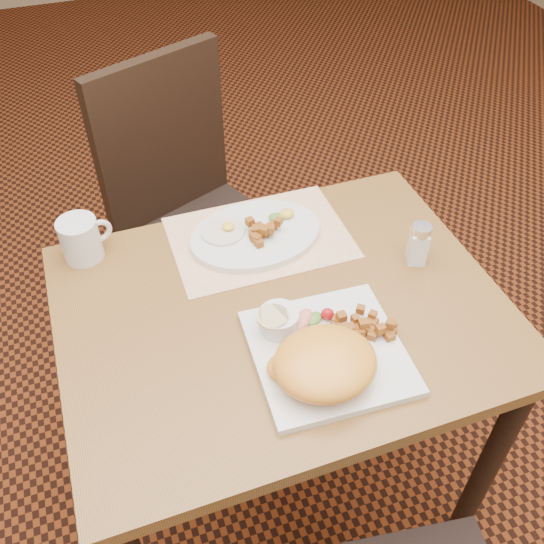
{
  "coord_description": "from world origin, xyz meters",
  "views": [
    {
      "loc": [
        -0.3,
        -0.78,
        1.66
      ],
      "look_at": [
        -0.01,
        0.04,
        0.82
      ],
      "focal_mm": 40.0,
      "sensor_mm": 36.0,
      "label": 1
    }
  ],
  "objects_px": {
    "plate_square": "(328,352)",
    "coffee_mug": "(81,239)",
    "table": "(282,341)",
    "chair_far": "(191,207)",
    "salt_shaker": "(419,243)",
    "plate_oval": "(256,235)"
  },
  "relations": [
    {
      "from": "plate_square",
      "to": "coffee_mug",
      "type": "bearing_deg",
      "value": 132.14
    },
    {
      "from": "table",
      "to": "plate_square",
      "type": "distance_m",
      "value": 0.19
    },
    {
      "from": "chair_far",
      "to": "salt_shaker",
      "type": "xyz_separation_m",
      "value": [
        0.37,
        -0.62,
        0.26
      ]
    },
    {
      "from": "chair_far",
      "to": "coffee_mug",
      "type": "xyz_separation_m",
      "value": [
        -0.31,
        -0.36,
        0.26
      ]
    },
    {
      "from": "plate_square",
      "to": "salt_shaker",
      "type": "relative_size",
      "value": 2.8
    },
    {
      "from": "salt_shaker",
      "to": "chair_far",
      "type": "bearing_deg",
      "value": 120.83
    },
    {
      "from": "plate_square",
      "to": "coffee_mug",
      "type": "distance_m",
      "value": 0.59
    },
    {
      "from": "table",
      "to": "salt_shaker",
      "type": "height_order",
      "value": "salt_shaker"
    },
    {
      "from": "plate_oval",
      "to": "plate_square",
      "type": "bearing_deg",
      "value": -86.63
    },
    {
      "from": "table",
      "to": "salt_shaker",
      "type": "xyz_separation_m",
      "value": [
        0.32,
        0.03,
        0.16
      ]
    },
    {
      "from": "table",
      "to": "plate_oval",
      "type": "distance_m",
      "value": 0.25
    },
    {
      "from": "plate_oval",
      "to": "coffee_mug",
      "type": "height_order",
      "value": "coffee_mug"
    },
    {
      "from": "table",
      "to": "plate_oval",
      "type": "xyz_separation_m",
      "value": [
        0.02,
        0.22,
        0.12
      ]
    },
    {
      "from": "plate_oval",
      "to": "chair_far",
      "type": "bearing_deg",
      "value": 98.4
    },
    {
      "from": "table",
      "to": "coffee_mug",
      "type": "height_order",
      "value": "coffee_mug"
    },
    {
      "from": "table",
      "to": "coffee_mug",
      "type": "xyz_separation_m",
      "value": [
        -0.36,
        0.29,
        0.16
      ]
    },
    {
      "from": "table",
      "to": "plate_square",
      "type": "xyz_separation_m",
      "value": [
        0.04,
        -0.15,
        0.12
      ]
    },
    {
      "from": "table",
      "to": "chair_far",
      "type": "height_order",
      "value": "chair_far"
    },
    {
      "from": "chair_far",
      "to": "plate_oval",
      "type": "bearing_deg",
      "value": 75.97
    },
    {
      "from": "plate_square",
      "to": "plate_oval",
      "type": "xyz_separation_m",
      "value": [
        -0.02,
        0.36,
        0.0
      ]
    },
    {
      "from": "coffee_mug",
      "to": "plate_oval",
      "type": "bearing_deg",
      "value": -11.0
    },
    {
      "from": "table",
      "to": "plate_square",
      "type": "relative_size",
      "value": 3.21
    }
  ]
}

